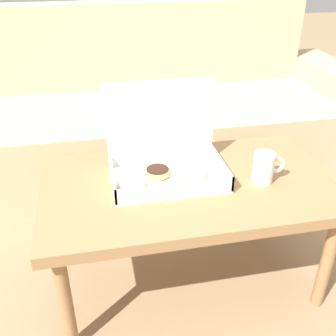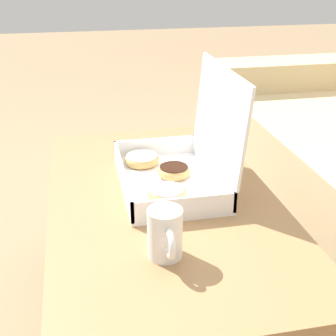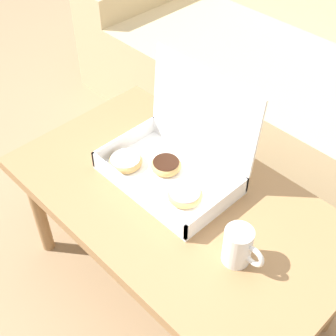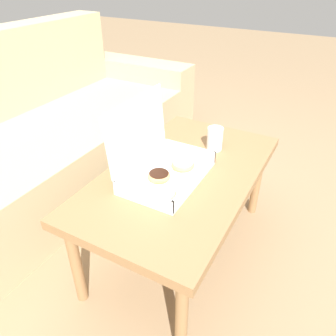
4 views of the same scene
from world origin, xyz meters
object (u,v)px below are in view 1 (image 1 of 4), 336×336
at_px(coffee_table, 189,193).
at_px(pastry_box, 164,161).
at_px(coffee_mug, 264,168).
at_px(couch, 146,116).

xyz_separation_m(coffee_table, pastry_box, (-0.08, 0.06, 0.11)).
height_order(coffee_table, coffee_mug, coffee_mug).
distance_m(coffee_table, pastry_box, 0.15).
height_order(couch, coffee_table, couch).
relative_size(couch, pastry_box, 6.40).
distance_m(coffee_table, coffee_mug, 0.28).
bearing_deg(coffee_mug, pastry_box, 163.23).
xyz_separation_m(couch, coffee_mug, (0.26, -1.07, 0.22)).
distance_m(couch, coffee_mug, 1.12).
bearing_deg(coffee_table, coffee_mug, -9.79).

